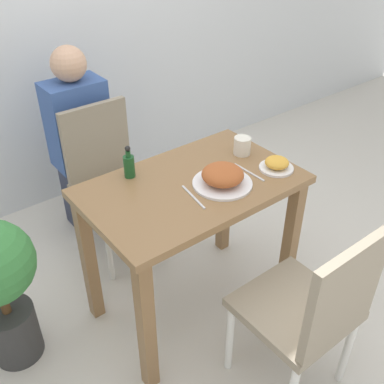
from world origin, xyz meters
The scene contains 12 objects.
ground_plane centered at (0.00, 0.00, 0.00)m, with size 16.00×16.00×0.00m, color beige.
wall_back centered at (0.00, 1.43, 1.30)m, with size 8.00×0.05×2.60m.
dining_table centered at (0.00, 0.00, 0.63)m, with size 0.97×0.61×0.78m.
chair_near centered at (0.07, -0.67, 0.51)m, with size 0.42×0.42×0.89m.
chair_far centered at (-0.07, 0.69, 0.51)m, with size 0.42×0.42×0.89m.
food_plate centered at (0.10, -0.09, 0.82)m, with size 0.27×0.27×0.09m.
side_plate centered at (0.38, -0.15, 0.80)m, with size 0.16×0.16×0.06m.
drink_cup centered at (0.36, 0.06, 0.82)m, with size 0.08×0.08×0.09m.
sauce_bottle centered at (-0.19, 0.22, 0.84)m, with size 0.05×0.05×0.16m.
fork_utensil centered at (-0.07, -0.09, 0.78)m, with size 0.04×0.19×0.00m.
spoon_utensil centered at (0.26, -0.09, 0.78)m, with size 0.01×0.19×0.00m.
person_figure centered at (-0.08, 1.00, 0.58)m, with size 0.34×0.22×1.17m.
Camera 1 is at (-1.03, -1.33, 1.87)m, focal length 42.00 mm.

